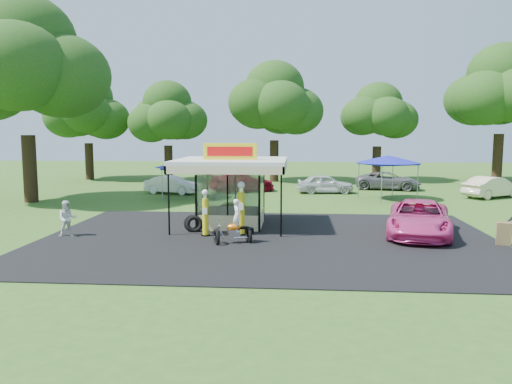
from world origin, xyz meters
TOP-DOWN VIEW (x-y plane):
  - ground at (0.00, 0.00)m, footprint 120.00×120.00m
  - asphalt_apron at (0.00, 2.00)m, footprint 20.00×14.00m
  - gas_station_kiosk at (-2.00, 4.99)m, footprint 5.40×5.40m
  - gas_pump_left at (-2.87, 2.41)m, footprint 0.40×0.40m
  - gas_pump_right at (-1.27, 2.73)m, footprint 0.47×0.47m
  - motorcycle at (-1.33, 1.08)m, footprint 1.74×1.28m
  - spare_tires at (-3.62, 3.33)m, footprint 1.02×0.74m
  - a_frame_sign at (9.80, 1.48)m, footprint 0.62×0.66m
  - kiosk_car at (-2.00, 7.20)m, footprint 2.82×1.13m
  - pink_sedan at (6.80, 3.32)m, footprint 3.91×6.25m
  - spectator_west at (-9.07, 1.85)m, footprint 1.00×0.92m
  - bg_car_a at (-8.28, 17.84)m, footprint 4.39×2.44m
  - bg_car_b at (-3.05, 19.43)m, footprint 5.65×4.26m
  - bg_car_c at (3.46, 19.07)m, footprint 4.44×2.04m
  - bg_car_d at (8.76, 21.96)m, footprint 5.62×3.45m
  - bg_car_e at (15.31, 17.38)m, footprint 4.83×3.86m
  - tent_west at (-6.86, 15.26)m, footprint 3.82×3.82m
  - tent_east at (7.59, 15.80)m, footprint 4.43×4.43m
  - oak_far_a at (-19.37, 28.65)m, footprint 8.52×8.52m
  - oak_far_b at (-11.23, 28.27)m, footprint 7.90×7.90m
  - oak_far_c at (-0.90, 28.09)m, footprint 9.43×9.43m
  - oak_far_d at (8.98, 29.56)m, footprint 7.76×7.76m
  - oak_far_e at (20.19, 29.27)m, footprint 10.60×10.60m
  - oak_near at (-16.64, 12.55)m, footprint 11.58×11.58m

SIDE VIEW (x-z plane):
  - ground at x=0.00m, z-range 0.00..0.00m
  - asphalt_apron at x=0.00m, z-range 0.00..0.04m
  - spare_tires at x=-3.62m, z-range -0.01..0.82m
  - kiosk_car at x=-2.00m, z-range 0.00..0.96m
  - a_frame_sign at x=9.80m, z-range 0.01..1.02m
  - bg_car_a at x=-8.28m, z-range 0.00..1.37m
  - bg_car_d at x=8.76m, z-range 0.00..1.45m
  - bg_car_c at x=3.46m, z-range 0.00..1.47m
  - bg_car_b at x=-3.05m, z-range 0.00..1.52m
  - motorcycle at x=-1.33m, z-range -0.22..1.76m
  - bg_car_e at x=15.31m, z-range 0.00..1.54m
  - pink_sedan at x=6.80m, z-range 0.00..1.61m
  - spectator_west at x=-9.07m, z-range 0.00..1.65m
  - gas_pump_left at x=-2.87m, z-range -0.04..2.11m
  - gas_pump_right at x=-1.27m, z-range -0.05..2.45m
  - gas_station_kiosk at x=-2.00m, z-range -0.31..3.87m
  - tent_west at x=-6.86m, z-range 1.08..3.75m
  - tent_east at x=7.59m, z-range 1.25..4.35m
  - oak_far_d at x=8.98m, z-range 1.27..10.51m
  - oak_far_b at x=-11.23m, z-range 1.30..10.73m
  - oak_far_a at x=-19.37m, z-range 1.38..11.48m
  - oak_far_c at x=-0.90m, z-range 1.50..12.61m
  - oak_far_e at x=20.19m, z-range 1.75..14.36m
  - oak_near at x=-16.64m, z-range 1.69..15.02m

